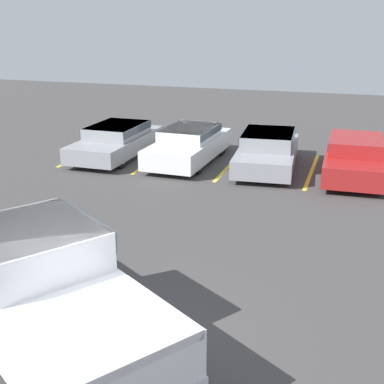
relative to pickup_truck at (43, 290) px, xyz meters
The scene contains 10 objects.
ground_plane 1.18m from the pickup_truck, ahead, with size 60.00×60.00×0.00m, color #423F3F.
stall_stripe_a 12.32m from the pickup_truck, 115.38° to the left, with size 0.12×4.33×0.01m, color yellow.
stall_stripe_b 11.42m from the pickup_truck, 102.71° to the left, with size 0.12×4.33×0.01m, color yellow.
stall_stripe_c 11.15m from the pickup_truck, 88.65° to the left, with size 0.12×4.33×0.01m, color yellow.
stall_stripe_d 11.55m from the pickup_truck, 74.76° to the left, with size 0.12×4.33×0.01m, color yellow.
pickup_truck is the anchor object (origin of this frame).
parked_sedan_a 11.63m from the pickup_truck, 109.88° to the left, with size 1.90×4.63×1.16m.
parked_sedan_b 11.09m from the pickup_truck, 96.32° to the left, with size 1.95×4.58×1.22m.
parked_sedan_c 11.19m from the pickup_truck, 82.13° to the left, with size 2.20×4.62×1.22m.
parked_sedan_d 11.73m from the pickup_truck, 68.21° to the left, with size 1.95×4.41×1.27m.
Camera 1 is at (3.69, -6.20, 4.97)m, focal length 50.00 mm.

